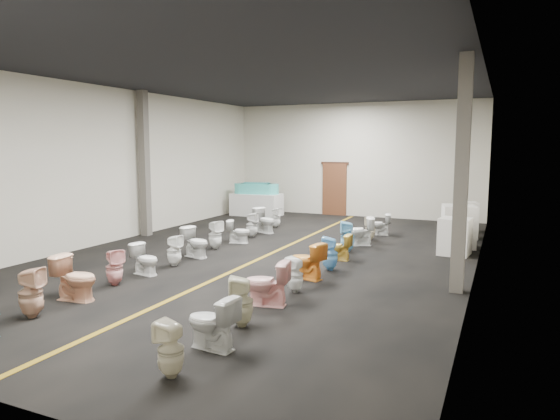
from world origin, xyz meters
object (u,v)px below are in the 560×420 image
at_px(toilet_left_11, 276,218).
at_px(toilet_right_7, 338,247).
at_px(appliance_crate_a, 455,236).
at_px(toilet_right_8, 348,236).
at_px(bathtub, 256,189).
at_px(toilet_left_3, 115,267).
at_px(toilet_right_2, 242,302).
at_px(toilet_left_9, 252,225).
at_px(toilet_left_8, 239,232).
at_px(toilet_right_9, 359,231).
at_px(toilet_right_4, 295,275).
at_px(toilet_right_5, 307,260).
at_px(toilet_left_5, 174,251).
at_px(toilet_left_10, 265,220).
at_px(toilet_left_2, 76,278).
at_px(toilet_left_6, 196,242).
at_px(toilet_right_1, 212,322).
at_px(toilet_right_3, 267,283).
at_px(appliance_crate_d, 466,217).
at_px(toilet_right_0, 171,349).
at_px(toilet_right_10, 370,228).
at_px(appliance_crate_c, 463,224).
at_px(toilet_right_11, 380,224).
at_px(toilet_left_7, 215,235).
at_px(toilet_right_6, 330,254).
at_px(toilet_left_4, 145,259).
at_px(display_table, 257,205).
at_px(toilet_left_1, 31,293).

relative_size(toilet_left_11, toilet_right_7, 1.05).
relative_size(appliance_crate_a, toilet_right_8, 1.16).
relative_size(bathtub, toilet_left_3, 2.46).
height_order(toilet_left_3, toilet_right_2, toilet_right_2).
relative_size(toilet_left_9, toilet_left_11, 1.13).
xyz_separation_m(toilet_left_8, toilet_right_9, (3.30, 1.08, 0.07)).
xyz_separation_m(toilet_right_4, toilet_right_5, (-0.15, 1.02, 0.05)).
relative_size(bathtub, toilet_left_5, 2.50).
bearing_deg(toilet_left_10, toilet_left_2, -157.53).
height_order(bathtub, toilet_left_5, bathtub).
distance_m(appliance_crate_a, toilet_left_6, 6.68).
bearing_deg(toilet_right_1, toilet_left_9, -150.59).
xyz_separation_m(toilet_right_3, toilet_right_7, (0.07, 3.93, -0.07)).
relative_size(toilet_left_8, toilet_right_1, 0.87).
bearing_deg(toilet_left_10, appliance_crate_d, -41.68).
xyz_separation_m(toilet_right_0, toilet_right_1, (-0.01, 0.95, 0.03)).
bearing_deg(toilet_right_10, toilet_left_8, -82.11).
relative_size(appliance_crate_c, toilet_right_4, 1.28).
distance_m(toilet_left_6, toilet_right_3, 4.32).
bearing_deg(toilet_left_6, toilet_right_9, -32.84).
relative_size(toilet_left_5, toilet_right_5, 0.93).
height_order(toilet_left_3, toilet_right_4, toilet_left_3).
xyz_separation_m(toilet_left_6, toilet_right_10, (3.45, 4.17, -0.04)).
relative_size(toilet_right_0, toilet_right_1, 0.93).
distance_m(toilet_left_9, toilet_right_7, 3.82).
height_order(toilet_right_3, toilet_right_11, toilet_right_3).
xyz_separation_m(toilet_left_10, toilet_right_9, (3.36, -0.80, 0.00)).
bearing_deg(toilet_right_5, toilet_right_11, -166.15).
distance_m(toilet_left_7, toilet_right_11, 5.40).
height_order(toilet_left_11, toilet_right_7, toilet_left_11).
height_order(toilet_right_1, toilet_right_2, toilet_right_2).
height_order(toilet_left_9, toilet_left_10, toilet_left_10).
xyz_separation_m(appliance_crate_c, toilet_left_6, (-5.96, -5.63, -0.06)).
distance_m(toilet_left_5, toilet_left_7, 2.08).
relative_size(bathtub, toilet_right_3, 2.28).
relative_size(appliance_crate_d, toilet_right_9, 1.21).
bearing_deg(toilet_right_10, toilet_right_0, -23.73).
xyz_separation_m(appliance_crate_a, appliance_crate_d, (0.00, 3.85, 0.01)).
xyz_separation_m(toilet_left_7, toilet_left_11, (0.00, 3.98, -0.05)).
bearing_deg(toilet_right_6, toilet_left_4, -70.18).
bearing_deg(appliance_crate_c, toilet_right_4, -108.48).
xyz_separation_m(toilet_right_0, toilet_right_2, (-0.05, 1.88, 0.04)).
bearing_deg(display_table, toilet_right_0, -67.30).
bearing_deg(toilet_right_8, toilet_right_5, -19.82).
distance_m(toilet_right_4, toilet_right_5, 1.03).
relative_size(toilet_left_1, toilet_right_4, 1.22).
bearing_deg(toilet_right_2, toilet_right_10, 156.90).
distance_m(toilet_left_10, toilet_right_4, 6.75).
relative_size(display_table, toilet_left_7, 2.52).
height_order(toilet_left_2, toilet_right_6, toilet_left_2).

